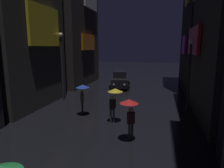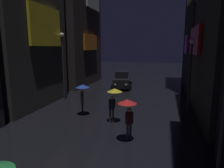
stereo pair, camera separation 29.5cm
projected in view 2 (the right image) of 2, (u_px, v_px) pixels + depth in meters
name	position (u px, v px, depth m)	size (l,w,h in m)	color
pedestrian_midstreet_left_blue	(83.00, 91.00, 13.26)	(0.90, 0.90, 2.12)	black
pedestrian_far_right_red	(128.00, 108.00, 9.51)	(0.90, 0.90, 2.12)	#2D2D38
pedestrian_foreground_right_yellow	(114.00, 96.00, 11.93)	(0.90, 0.90, 2.12)	#38332D
car_distant	(122.00, 80.00, 22.44)	(2.65, 4.32, 1.92)	black
streetlamp_left_far	(63.00, 59.00, 16.84)	(0.36, 0.36, 5.72)	#2D2D33
streetlamp_right_far	(190.00, 67.00, 13.24)	(0.36, 0.36, 5.10)	#2D2D33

